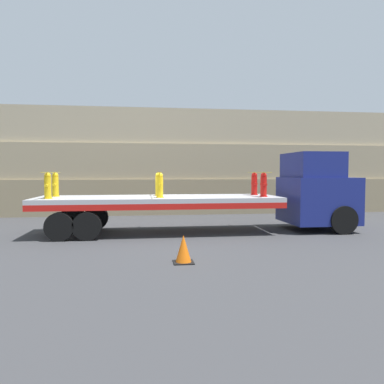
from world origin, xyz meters
TOP-DOWN VIEW (x-y plane):
  - ground_plane at (0.00, 0.00)m, footprint 120.00×120.00m
  - rock_cliff at (0.00, 7.23)m, footprint 60.00×3.30m
  - truck_cab at (6.08, 0.00)m, footprint 2.41×2.58m
  - flatbed_trailer at (-0.60, 0.00)m, footprint 8.63×2.64m
  - fire_hydrant_yellow_near_0 at (-3.71, -0.56)m, footprint 0.28×0.52m
  - fire_hydrant_yellow_far_0 at (-3.71, 0.56)m, footprint 0.28×0.52m
  - fire_hydrant_yellow_near_1 at (0.00, -0.56)m, footprint 0.28×0.52m
  - fire_hydrant_yellow_far_1 at (0.00, 0.56)m, footprint 0.28×0.52m
  - fire_hydrant_red_near_2 at (3.71, -0.56)m, footprint 0.28×0.52m
  - fire_hydrant_red_far_2 at (3.71, 0.56)m, footprint 0.28×0.52m
  - cargo_strap_rear at (-3.71, 0.00)m, footprint 0.05×2.74m
  - cargo_strap_middle at (0.00, 0.00)m, footprint 0.05×2.74m
  - cargo_strap_front at (3.71, 0.00)m, footprint 0.05×2.74m
  - traffic_cone at (0.37, -4.57)m, footprint 0.50×0.50m

SIDE VIEW (x-z plane):
  - ground_plane at x=0.00m, z-range 0.00..0.00m
  - traffic_cone at x=0.37m, z-range -0.01..0.68m
  - flatbed_trailer at x=-0.60m, z-range 0.40..1.72m
  - truck_cab at x=6.08m, z-range -0.02..2.91m
  - fire_hydrant_yellow_near_0 at x=-3.71m, z-range 1.31..2.18m
  - fire_hydrant_yellow_far_0 at x=-3.71m, z-range 1.31..2.18m
  - fire_hydrant_yellow_near_1 at x=0.00m, z-range 1.31..2.18m
  - fire_hydrant_yellow_far_1 at x=0.00m, z-range 1.31..2.18m
  - fire_hydrant_red_near_2 at x=3.71m, z-range 1.31..2.18m
  - fire_hydrant_red_far_2 at x=3.71m, z-range 1.31..2.18m
  - cargo_strap_rear at x=-3.71m, z-range 2.19..2.20m
  - cargo_strap_middle at x=0.00m, z-range 2.19..2.20m
  - cargo_strap_front at x=3.71m, z-range 2.19..2.20m
  - rock_cliff at x=0.00m, z-range 0.00..5.51m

